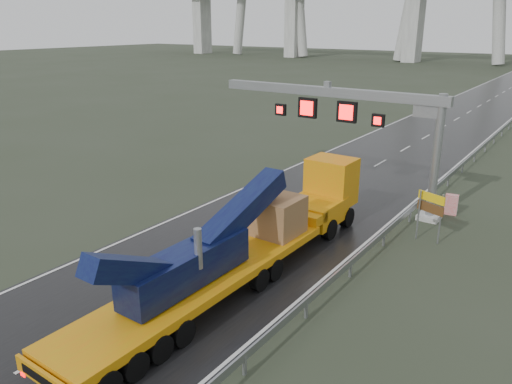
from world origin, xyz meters
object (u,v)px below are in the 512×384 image
Objects in this scene: exit_sign_pair at (430,207)px; striped_barrier at (451,204)px; sign_gantry at (358,114)px; heavy_haul_truck at (262,231)px.

exit_sign_pair is 4.86m from striped_barrier.
sign_gantry is 7.46m from exit_sign_pair.
heavy_haul_truck is at bearing -123.22° from striped_barrier.
sign_gantry is 5.57× the size of exit_sign_pair.
exit_sign_pair is at bearing -29.28° from sign_gantry.
exit_sign_pair is at bearing -97.87° from striped_barrier.
exit_sign_pair is at bearing 52.87° from heavy_haul_truck.
heavy_haul_truck is at bearing -106.69° from exit_sign_pair.
heavy_haul_truck reaches higher than striped_barrier.
striped_barrier is at bearing 15.46° from sign_gantry.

